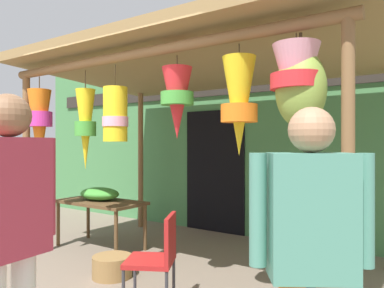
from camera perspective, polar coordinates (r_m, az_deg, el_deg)
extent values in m
plane|color=#756656|center=(4.34, -9.93, -19.50)|extent=(30.00, 30.00, 0.00)
cube|color=#47844C|center=(6.18, 6.99, 4.25)|extent=(9.35, 0.25, 3.81)
cube|color=#2D2823|center=(6.10, 6.35, 8.62)|extent=(8.42, 0.04, 0.24)
cube|color=black|center=(6.24, 3.45, -4.09)|extent=(1.10, 0.03, 2.00)
cylinder|color=brown|center=(5.26, -23.81, -3.04)|extent=(0.09, 0.09, 2.34)
cylinder|color=brown|center=(2.81, 22.58, -5.76)|extent=(0.09, 0.09, 2.34)
cylinder|color=brown|center=(6.63, -7.79, -2.38)|extent=(0.09, 0.09, 2.34)
cylinder|color=brown|center=(3.83, -8.07, 13.39)|extent=(4.09, 0.10, 0.10)
cylinder|color=brown|center=(5.59, 7.32, 10.73)|extent=(4.09, 0.10, 0.10)
cube|color=olive|center=(4.68, 1.10, 12.45)|extent=(4.39, 2.64, 0.29)
cylinder|color=brown|center=(5.10, -22.13, 8.55)|extent=(0.01, 0.01, 0.16)
cone|color=orange|center=(5.05, -22.13, 1.88)|extent=(0.28, 0.28, 1.02)
cylinder|color=#D13399|center=(5.05, -22.13, 3.52)|extent=(0.31, 0.31, 0.18)
cylinder|color=brown|center=(4.50, -15.85, 9.35)|extent=(0.01, 0.01, 0.22)
cone|color=yellow|center=(4.45, -15.85, 2.15)|extent=(0.22, 0.22, 0.91)
cylinder|color=green|center=(4.45, -15.85, 2.23)|extent=(0.24, 0.24, 0.16)
cylinder|color=brown|center=(4.12, -11.55, 10.08)|extent=(0.01, 0.01, 0.24)
cylinder|color=yellow|center=(4.06, -11.55, 4.43)|extent=(0.25, 0.25, 0.58)
cylinder|color=pink|center=(4.06, -11.55, 3.34)|extent=(0.27, 0.27, 0.10)
cylinder|color=brown|center=(3.63, -2.28, 12.42)|extent=(0.01, 0.01, 0.11)
cone|color=red|center=(3.57, -2.28, 6.20)|extent=(0.29, 0.29, 0.68)
cylinder|color=green|center=(3.57, -2.28, 6.90)|extent=(0.31, 0.31, 0.12)
cylinder|color=brown|center=(3.25, 7.15, 13.92)|extent=(0.01, 0.01, 0.11)
cone|color=yellow|center=(3.17, 7.15, 5.70)|extent=(0.28, 0.28, 0.83)
cylinder|color=orange|center=(3.17, 7.15, 4.64)|extent=(0.31, 0.31, 0.15)
cylinder|color=brown|center=(3.04, 15.52, 15.15)|extent=(0.01, 0.01, 0.08)
cone|color=pink|center=(2.97, 15.51, 8.29)|extent=(0.36, 0.36, 0.65)
cylinder|color=red|center=(2.98, 15.51, 9.12)|extent=(0.39, 0.39, 0.12)
cylinder|color=#4C3D23|center=(3.04, 16.14, 14.70)|extent=(0.02, 0.02, 0.13)
ellipsoid|color=#89A842|center=(2.97, 16.14, 8.02)|extent=(0.38, 0.33, 0.58)
cube|color=brown|center=(5.45, -13.68, -8.56)|extent=(1.27, 0.64, 0.04)
cylinder|color=brown|center=(5.79, -19.62, -11.34)|extent=(0.05, 0.05, 0.62)
cylinder|color=brown|center=(4.91, -11.44, -13.43)|extent=(0.05, 0.05, 0.62)
cylinder|color=brown|center=(6.11, -15.46, -10.73)|extent=(0.05, 0.05, 0.62)
cylinder|color=brown|center=(5.28, -7.13, -12.45)|extent=(0.05, 0.05, 0.62)
ellipsoid|color=green|center=(5.51, -13.83, -7.33)|extent=(0.63, 0.44, 0.18)
ellipsoid|color=#D13399|center=(5.40, -13.54, -7.38)|extent=(0.28, 0.22, 0.12)
cube|color=#AD1E1E|center=(3.42, -6.42, -17.20)|extent=(0.54, 0.54, 0.04)
cube|color=#AD1E1E|center=(3.33, -3.30, -14.09)|extent=(0.22, 0.37, 0.40)
cylinder|color=#333338|center=(3.69, -8.65, -19.46)|extent=(0.03, 0.03, 0.44)
cylinder|color=#333338|center=(3.62, -2.79, -19.86)|extent=(0.03, 0.03, 0.44)
cylinder|color=olive|center=(4.39, -12.00, -17.69)|extent=(0.43, 0.43, 0.23)
cube|color=#4C8E7A|center=(1.92, 17.62, -10.34)|extent=(0.46, 0.40, 0.60)
cylinder|color=#4C8E7A|center=(1.87, 9.95, -9.71)|extent=(0.08, 0.08, 0.54)
cylinder|color=#4C8E7A|center=(2.00, 24.78, -9.06)|extent=(0.08, 0.08, 0.54)
sphere|color=tan|center=(1.89, 17.63, 2.05)|extent=(0.22, 0.22, 0.22)
cube|color=#B23347|center=(2.25, -26.03, -7.24)|extent=(0.26, 0.42, 0.64)
cylinder|color=#B23347|center=(2.40, -20.97, -6.01)|extent=(0.08, 0.08, 0.57)
sphere|color=#896042|center=(2.23, -26.04, 3.91)|extent=(0.23, 0.23, 0.23)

